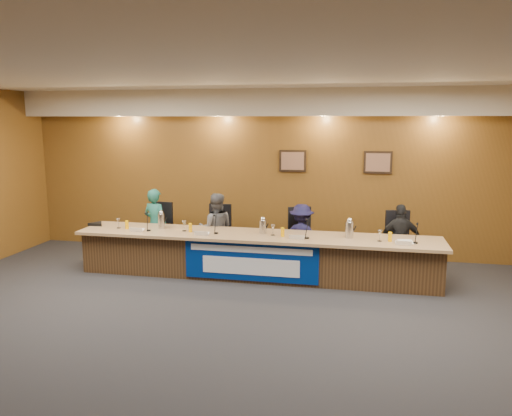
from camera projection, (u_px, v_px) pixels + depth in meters
The scene contains 40 objects.
floor at pixel (216, 335), 6.20m from camera, with size 10.00×10.00×0.00m, color black.
ceiling at pixel (212, 70), 5.64m from camera, with size 10.00×8.00×0.04m, color silver.
wall_back at pixel (273, 173), 9.78m from camera, with size 10.00×0.04×3.20m, color brown.
soffit at pixel (271, 103), 9.30m from camera, with size 10.00×0.50×0.50m, color beige.
dais_body at pixel (256, 256), 8.45m from camera, with size 6.00×0.80×0.70m, color #412B18.
dais_top at pixel (255, 236), 8.34m from camera, with size 6.10×0.95×0.05m, color #9C7A52.
banner at pixel (251, 261), 8.05m from camera, with size 2.20×0.02×0.65m, color navy.
banner_text_upper at pixel (250, 250), 8.00m from camera, with size 2.00×0.01×0.10m, color silver.
banner_text_lower at pixel (250, 266), 8.05m from camera, with size 1.60×0.01×0.28m, color silver.
wall_photo_left at pixel (293, 161), 9.62m from camera, with size 0.52×0.04×0.42m, color black.
wall_photo_right at pixel (378, 162), 9.30m from camera, with size 0.52×0.04×0.42m, color black.
panelist_a at pixel (156, 225), 9.37m from camera, with size 0.50×0.33×1.37m, color #1B5B50.
panelist_b at pixel (216, 229), 9.13m from camera, with size 0.64×0.50×1.32m, color #4F5055.
panelist_c at pixel (301, 237), 8.83m from camera, with size 0.76×0.44×1.18m, color black.
panelist_d at pixel (400, 240), 8.48m from camera, with size 0.72×0.30×1.23m, color black.
office_chair_a at pixel (158, 234), 9.50m from camera, with size 0.48×0.48×0.08m, color black.
office_chair_b at pixel (218, 237), 9.26m from camera, with size 0.48×0.48×0.08m, color black.
office_chair_c at pixel (302, 242), 8.94m from camera, with size 0.48×0.48×0.08m, color black.
office_chair_d at pixel (400, 246), 8.60m from camera, with size 0.48×0.48×0.08m, color black.
nameplate_a at pixel (136, 229), 8.49m from camera, with size 0.24×0.06×0.09m, color white.
microphone_a at pixel (149, 230), 8.57m from camera, with size 0.07×0.07×0.02m, color black.
juice_glass_a at pixel (127, 225), 8.71m from camera, with size 0.06×0.06×0.15m, color #FFB100.
water_glass_a at pixel (118, 223), 8.77m from camera, with size 0.08×0.08×0.18m, color silver.
nameplate_b at pixel (201, 233), 8.23m from camera, with size 0.24×0.06×0.09m, color white.
microphone_b at pixel (216, 233), 8.37m from camera, with size 0.07×0.07×0.02m, color black.
juice_glass_b at pixel (190, 228), 8.48m from camera, with size 0.06×0.06×0.15m, color #FFB100.
water_glass_b at pixel (184, 226), 8.54m from camera, with size 0.08×0.08×0.18m, color silver.
nameplate_c at pixel (296, 237), 7.96m from camera, with size 0.24×0.06×0.09m, color white.
microphone_c at pixel (307, 238), 8.03m from camera, with size 0.07×0.07×0.02m, color black.
juice_glass_c at pixel (283, 232), 8.15m from camera, with size 0.06×0.06×0.15m, color #FFB100.
water_glass_c at pixel (273, 230), 8.23m from camera, with size 0.08×0.08×0.18m, color silver.
nameplate_d at pixel (404, 243), 7.59m from camera, with size 0.24×0.06×0.09m, color white.
microphone_d at pixel (416, 243), 7.71m from camera, with size 0.07×0.07×0.02m, color black.
juice_glass_d at pixel (390, 237), 7.83m from camera, with size 0.06×0.06×0.15m, color #FFB100.
water_glass_d at pixel (380, 236), 7.83m from camera, with size 0.08×0.08×0.18m, color silver.
carafe_left at pixel (161, 221), 8.74m from camera, with size 0.12×0.12×0.26m, color silver.
carafe_mid at pixel (263, 227), 8.37m from camera, with size 0.12×0.12×0.22m, color silver.
carafe_right at pixel (349, 230), 8.05m from camera, with size 0.13×0.13×0.26m, color silver.
speakerphone at pixel (97, 224), 9.02m from camera, with size 0.32×0.32×0.05m, color black.
paper_stack at pixel (406, 242), 7.81m from camera, with size 0.22×0.30×0.01m, color white.
Camera 1 is at (1.67, -5.60, 2.65)m, focal length 35.00 mm.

